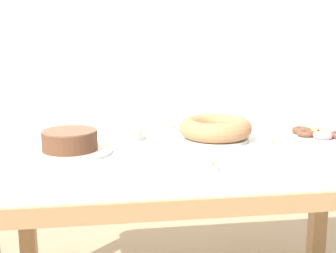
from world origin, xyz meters
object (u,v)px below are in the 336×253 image
cake_chocolate_round (70,143)px  pastry_platter (319,134)px  tealight_right_edge (214,168)px  tealight_left_edge (273,145)px  tealight_centre (175,130)px  cake_golden_bundt (215,129)px  plate_stack (121,132)px

cake_chocolate_round → pastry_platter: bearing=5.9°
cake_chocolate_round → tealight_right_edge: size_ratio=7.76×
tealight_left_edge → tealight_centre: bearing=136.5°
cake_chocolate_round → tealight_centre: bearing=33.4°
pastry_platter → tealight_centre: 0.61m
tealight_right_edge → cake_golden_bundt: bearing=75.5°
cake_chocolate_round → cake_golden_bundt: bearing=12.1°
cake_golden_bundt → cake_chocolate_round: bearing=-167.9°
cake_golden_bundt → plate_stack: cake_golden_bundt is taller
plate_stack → tealight_right_edge: (0.28, -0.51, -0.01)m
cake_chocolate_round → tealight_right_edge: bearing=-31.8°
tealight_centre → cake_golden_bundt: bearing=-49.5°
tealight_right_edge → tealight_left_edge: bearing=41.6°
cake_chocolate_round → tealight_left_edge: (0.77, -0.03, -0.03)m
pastry_platter → tealight_right_edge: size_ratio=8.60×
tealight_centre → tealight_left_edge: bearing=-43.5°
cake_golden_bundt → tealight_right_edge: (-0.11, -0.42, -0.04)m
cake_golden_bundt → tealight_centre: bearing=130.5°
cake_golden_bundt → tealight_left_edge: size_ratio=7.42×
cake_golden_bundt → tealight_left_edge: 0.25m
tealight_left_edge → tealight_right_edge: 0.40m
cake_golden_bundt → tealight_left_edge: (0.19, -0.15, -0.04)m
cake_golden_bundt → tealight_centre: 0.22m
pastry_platter → tealight_centre: (-0.59, 0.18, -0.00)m
tealight_left_edge → pastry_platter: bearing=27.7°
pastry_platter → tealight_left_edge: (-0.25, -0.13, -0.00)m
plate_stack → pastry_platter: bearing=-7.6°
cake_chocolate_round → tealight_centre: (0.44, 0.29, -0.03)m
cake_golden_bundt → plate_stack: 0.39m
pastry_platter → plate_stack: (-0.83, 0.11, 0.01)m
plate_stack → tealight_centre: bearing=16.7°
tealight_right_edge → pastry_platter: bearing=35.8°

